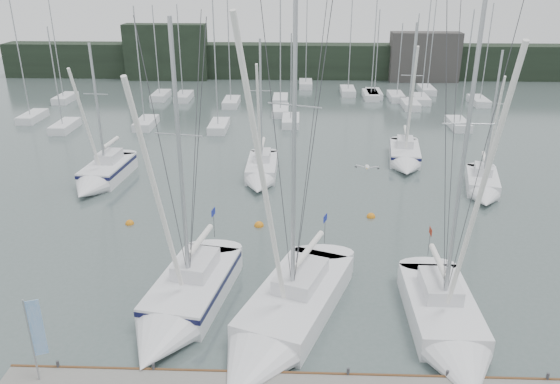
{
  "coord_description": "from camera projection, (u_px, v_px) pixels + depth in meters",
  "views": [
    {
      "loc": [
        -0.13,
        -21.82,
        15.8
      ],
      "look_at": [
        -1.11,
        5.0,
        4.66
      ],
      "focal_mm": 35.0,
      "sensor_mm": 36.0,
      "label": 1
    }
  ],
  "objects": [
    {
      "name": "sailboat_near_left",
      "position": [
        180.0,
        308.0,
        26.13
      ],
      "size": [
        4.83,
        10.08,
        15.01
      ],
      "rotation": [
        0.0,
        0.0,
        -0.18
      ],
      "color": "white",
      "rests_on": "ground"
    },
    {
      "name": "sailboat_mid_e",
      "position": [
        483.0,
        188.0,
        40.58
      ],
      "size": [
        3.73,
        7.17,
        11.15
      ],
      "rotation": [
        0.0,
        0.0,
        -0.23
      ],
      "color": "white",
      "rests_on": "ground"
    },
    {
      "name": "far_treeline",
      "position": [
        301.0,
        61.0,
        82.45
      ],
      "size": [
        90.0,
        4.0,
        5.0
      ],
      "primitive_type": "cube",
      "color": "black",
      "rests_on": "ground"
    },
    {
      "name": "sailboat_mid_d",
      "position": [
        405.0,
        158.0,
        46.66
      ],
      "size": [
        3.47,
        7.92,
        12.47
      ],
      "rotation": [
        0.0,
        0.0,
        -0.13
      ],
      "color": "white",
      "rests_on": "ground"
    },
    {
      "name": "seagull",
      "position": [
        367.0,
        167.0,
        23.14
      ],
      "size": [
        0.96,
        0.45,
        0.19
      ],
      "rotation": [
        0.0,
        0.0,
        -0.17
      ],
      "color": "silver",
      "rests_on": "ground"
    },
    {
      "name": "far_building_left",
      "position": [
        166.0,
        52.0,
        80.71
      ],
      "size": [
        12.0,
        3.0,
        8.0
      ],
      "primitive_type": "cube",
      "color": "black",
      "rests_on": "ground"
    },
    {
      "name": "sailboat_near_center",
      "position": [
        277.0,
        329.0,
        24.7
      ],
      "size": [
        7.22,
        11.86,
        17.81
      ],
      "rotation": [
        0.0,
        0.0,
        -0.36
      ],
      "color": "white",
      "rests_on": "ground"
    },
    {
      "name": "sailboat_mid_b",
      "position": [
        261.0,
        174.0,
        43.23
      ],
      "size": [
        2.37,
        7.79,
        11.58
      ],
      "rotation": [
        0.0,
        0.0,
        -0.0
      ],
      "color": "white",
      "rests_on": "ground"
    },
    {
      "name": "far_building_right",
      "position": [
        424.0,
        57.0,
        79.61
      ],
      "size": [
        10.0,
        3.0,
        7.0
      ],
      "primitive_type": "cube",
      "color": "#3C3937",
      "rests_on": "ground"
    },
    {
      "name": "buoy_a",
      "position": [
        259.0,
        226.0,
        35.83
      ],
      "size": [
        0.63,
        0.63,
        0.63
      ],
      "primitive_type": "sphere",
      "color": "orange",
      "rests_on": "ground"
    },
    {
      "name": "sailboat_mid_a",
      "position": [
        101.0,
        177.0,
        42.37
      ],
      "size": [
        3.43,
        8.13,
        11.53
      ],
      "rotation": [
        0.0,
        0.0,
        -0.09
      ],
      "color": "white",
      "rests_on": "ground"
    },
    {
      "name": "buoy_c",
      "position": [
        130.0,
        224.0,
        36.11
      ],
      "size": [
        0.57,
        0.57,
        0.57
      ],
      "primitive_type": "sphere",
      "color": "orange",
      "rests_on": "ground"
    },
    {
      "name": "ground",
      "position": [
        299.0,
        322.0,
        26.19
      ],
      "size": [
        160.0,
        160.0,
        0.0
      ],
      "primitive_type": "plane",
      "color": "#4D5E5A",
      "rests_on": "ground"
    },
    {
      "name": "dock_banner",
      "position": [
        35.0,
        333.0,
        21.16
      ],
      "size": [
        0.54,
        0.25,
        3.78
      ],
      "rotation": [
        0.0,
        0.0,
        0.37
      ],
      "color": "#A6A9AE",
      "rests_on": "dock"
    },
    {
      "name": "buoy_b",
      "position": [
        371.0,
        217.0,
        37.09
      ],
      "size": [
        0.59,
        0.59,
        0.59
      ],
      "primitive_type": "sphere",
      "color": "orange",
      "rests_on": "ground"
    },
    {
      "name": "mast_forest",
      "position": [
        287.0,
        103.0,
        66.03
      ],
      "size": [
        53.41,
        27.38,
        14.32
      ],
      "color": "white",
      "rests_on": "ground"
    },
    {
      "name": "sailboat_near_right",
      "position": [
        450.0,
        334.0,
        24.36
      ],
      "size": [
        3.1,
        9.62,
        16.68
      ],
      "rotation": [
        0.0,
        0.0,
        -0.01
      ],
      "color": "white",
      "rests_on": "ground"
    }
  ]
}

